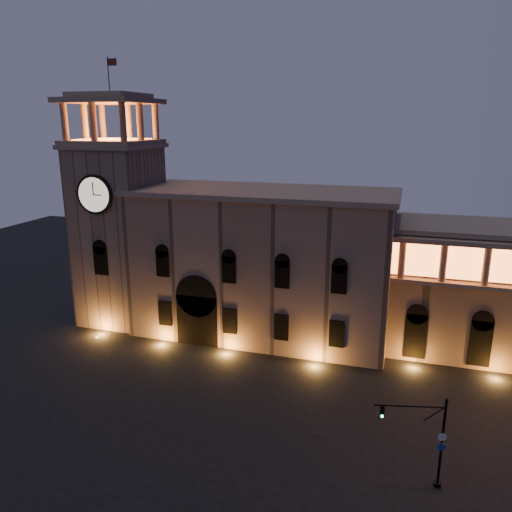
{
  "coord_description": "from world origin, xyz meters",
  "views": [
    {
      "loc": [
        14.07,
        -33.02,
        25.15
      ],
      "look_at": [
        -0.91,
        16.0,
        11.29
      ],
      "focal_mm": 35.0,
      "sensor_mm": 36.0,
      "label": 1
    }
  ],
  "objects": [
    {
      "name": "ground",
      "position": [
        0.0,
        0.0,
        0.0
      ],
      "size": [
        160.0,
        160.0,
        0.0
      ],
      "primitive_type": "plane",
      "color": "black",
      "rests_on": "ground"
    },
    {
      "name": "clock_tower",
      "position": [
        -20.5,
        20.98,
        12.5
      ],
      "size": [
        9.8,
        9.8,
        32.4
      ],
      "color": "#856856",
      "rests_on": "ground"
    },
    {
      "name": "traffic_light",
      "position": [
        16.82,
        -0.68,
        3.69
      ],
      "size": [
        5.01,
        1.45,
        7.03
      ],
      "rotation": [
        0.0,
        0.0,
        0.23
      ],
      "color": "black",
      "rests_on": "ground"
    },
    {
      "name": "government_building",
      "position": [
        -2.08,
        21.93,
        8.77
      ],
      "size": [
        30.8,
        12.8,
        17.6
      ],
      "color": "#856856",
      "rests_on": "ground"
    }
  ]
}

